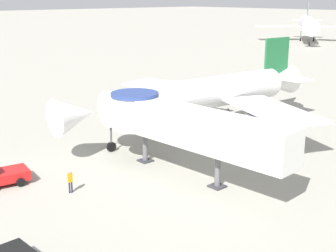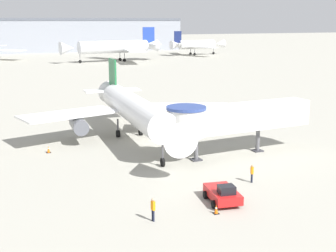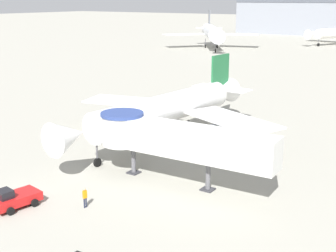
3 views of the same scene
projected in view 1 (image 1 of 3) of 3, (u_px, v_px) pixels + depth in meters
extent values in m
plane|color=#9E9B8E|center=(197.00, 135.00, 47.91)|extent=(800.00, 800.00, 0.00)
cylinder|color=white|center=(199.00, 94.00, 47.96)|extent=(4.96, 22.14, 3.29)
cone|color=white|center=(75.00, 115.00, 39.63)|extent=(3.56, 3.86, 3.29)
cone|color=white|center=(276.00, 81.00, 55.12)|extent=(3.66, 5.18, 3.29)
cube|color=white|center=(173.00, 86.00, 55.23)|extent=(12.46, 7.48, 0.22)
cube|color=white|center=(272.00, 110.00, 43.88)|extent=(12.62, 8.95, 0.22)
cube|color=#1E6638|center=(277.00, 56.00, 54.17)|extent=(0.54, 3.97, 4.28)
cube|color=white|center=(278.00, 76.00, 55.11)|extent=(8.10, 3.37, 0.18)
cylinder|color=#565960|center=(170.00, 98.00, 54.11)|extent=(2.11, 4.09, 1.81)
cylinder|color=#565960|center=(255.00, 122.00, 44.17)|extent=(2.11, 4.09, 1.81)
cylinder|color=#4C4C51|center=(111.00, 137.00, 42.37)|extent=(0.18, 0.18, 1.89)
cylinder|color=black|center=(111.00, 147.00, 42.63)|extent=(0.33, 0.92, 0.90)
cylinder|color=#4C4C51|center=(209.00, 112.00, 51.40)|extent=(0.22, 0.22, 1.89)
cylinder|color=black|center=(209.00, 120.00, 51.66)|extent=(0.47, 0.93, 0.90)
cylinder|color=#4C4C51|center=(228.00, 117.00, 49.15)|extent=(0.22, 0.22, 1.89)
cylinder|color=black|center=(228.00, 126.00, 49.41)|extent=(0.47, 0.93, 0.90)
cube|color=silver|center=(203.00, 130.00, 34.76)|extent=(15.38, 3.35, 2.80)
cylinder|color=silver|center=(135.00, 112.00, 39.95)|extent=(3.90, 3.90, 2.80)
cylinder|color=navy|center=(135.00, 94.00, 39.54)|extent=(4.10, 4.10, 0.30)
cylinder|color=#56565B|center=(145.00, 146.00, 39.87)|extent=(0.44, 0.44, 2.75)
cube|color=#333338|center=(145.00, 161.00, 40.23)|extent=(1.10, 1.10, 0.12)
cylinder|color=#56565B|center=(218.00, 170.00, 34.47)|extent=(0.44, 0.44, 2.75)
cube|color=#333338|center=(217.00, 186.00, 34.82)|extent=(1.10, 1.10, 0.12)
cube|color=red|center=(2.00, 176.00, 35.13)|extent=(2.71, 4.13, 0.72)
cylinder|color=black|center=(13.00, 173.00, 36.64)|extent=(0.44, 0.69, 0.64)
cylinder|color=black|center=(21.00, 182.00, 34.90)|extent=(0.44, 0.69, 0.64)
cube|color=black|center=(12.00, 251.00, 24.15)|extent=(2.01, 1.78, 0.08)
cube|color=black|center=(130.00, 114.00, 55.95)|extent=(0.48, 0.48, 0.04)
cone|color=orange|center=(130.00, 111.00, 55.84)|extent=(0.33, 0.33, 0.75)
cylinder|color=white|center=(130.00, 111.00, 55.82)|extent=(0.18, 0.18, 0.09)
cylinder|color=#1E2338|center=(69.00, 188.00, 33.69)|extent=(0.12, 0.12, 0.83)
cylinder|color=#1E2338|center=(72.00, 187.00, 33.77)|extent=(0.12, 0.12, 0.83)
cube|color=orange|center=(70.00, 178.00, 33.53)|extent=(0.26, 0.36, 0.65)
sphere|color=tan|center=(70.00, 172.00, 33.41)|extent=(0.22, 0.22, 0.22)
cylinder|color=silver|center=(309.00, 24.00, 141.13)|extent=(16.09, 20.79, 4.40)
cone|color=silver|center=(311.00, 28.00, 126.86)|extent=(6.36, 6.48, 4.40)
cone|color=silver|center=(307.00, 22.00, 152.94)|extent=(7.35, 7.93, 4.40)
cube|color=silver|center=(278.00, 26.00, 146.01)|extent=(12.67, 14.16, 0.22)
cube|color=slate|center=(308.00, 10.00, 151.56)|extent=(2.65, 3.75, 5.72)
cube|color=silver|center=(307.00, 20.00, 153.04)|extent=(9.45, 7.78, 0.18)
cylinder|color=#4C4C51|center=(309.00, 39.00, 131.61)|extent=(0.18, 0.18, 2.53)
cylinder|color=black|center=(309.00, 44.00, 131.95)|extent=(0.83, 1.06, 1.10)
cylinder|color=#4C4C51|center=(301.00, 35.00, 145.11)|extent=(0.22, 0.22, 2.53)
cylinder|color=black|center=(300.00, 39.00, 145.45)|extent=(0.95, 1.13, 1.10)
cylinder|color=#4C4C51|center=(314.00, 35.00, 144.21)|extent=(0.22, 0.22, 2.53)
cylinder|color=black|center=(314.00, 40.00, 144.55)|extent=(0.95, 1.13, 1.10)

